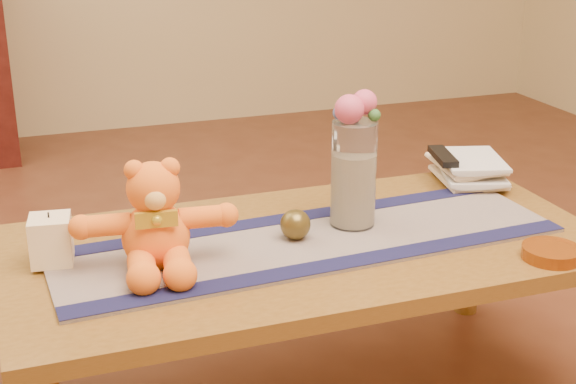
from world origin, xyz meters
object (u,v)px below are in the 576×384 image
object	(u,v)px
bronze_ball	(295,224)
amber_dish	(551,253)
teddy_bear	(155,215)
pillar_candle	(51,240)
glass_vase	(354,174)
book_bottom	(440,180)
tv_remote	(443,156)

from	to	relation	value
bronze_ball	amber_dish	bearing A→B (deg)	-28.83
teddy_bear	bronze_ball	size ratio (longest dim) A/B	4.66
pillar_candle	glass_vase	distance (m)	0.72
pillar_candle	glass_vase	bearing A→B (deg)	-1.55
pillar_candle	bronze_ball	distance (m)	0.55
bronze_ball	book_bottom	distance (m)	0.58
book_bottom	amber_dish	distance (m)	0.53
glass_vase	bronze_ball	size ratio (longest dim) A/B	3.59
book_bottom	tv_remote	size ratio (longest dim) A/B	1.39
amber_dish	tv_remote	bearing A→B (deg)	88.63
teddy_bear	book_bottom	world-z (taller)	teddy_bear
book_bottom	pillar_candle	bearing A→B (deg)	-159.42
amber_dish	book_bottom	bearing A→B (deg)	88.40
glass_vase	bronze_ball	bearing A→B (deg)	-166.73
bronze_ball	tv_remote	size ratio (longest dim) A/B	0.45
glass_vase	bronze_ball	xyz separation A→B (m)	(-0.16, -0.04, -0.09)
glass_vase	tv_remote	size ratio (longest dim) A/B	1.62
bronze_ball	amber_dish	distance (m)	0.59
amber_dish	glass_vase	bearing A→B (deg)	137.42
glass_vase	amber_dish	xyz separation A→B (m)	(0.35, -0.32, -0.12)
amber_dish	pillar_candle	bearing A→B (deg)	162.26
bronze_ball	tv_remote	xyz separation A→B (m)	(0.52, 0.24, 0.04)
pillar_candle	book_bottom	size ratio (longest dim) A/B	0.48
tv_remote	amber_dish	size ratio (longest dim) A/B	1.21
pillar_candle	amber_dish	distance (m)	1.12
pillar_candle	book_bottom	xyz separation A→B (m)	(1.08, 0.19, -0.05)
amber_dish	bronze_ball	bearing A→B (deg)	151.17
pillar_candle	tv_remote	world-z (taller)	pillar_candle
teddy_bear	book_bottom	size ratio (longest dim) A/B	1.51
teddy_bear	glass_vase	size ratio (longest dim) A/B	1.30
bronze_ball	amber_dish	world-z (taller)	bronze_ball
pillar_candle	amber_dish	xyz separation A→B (m)	(1.06, -0.34, -0.05)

